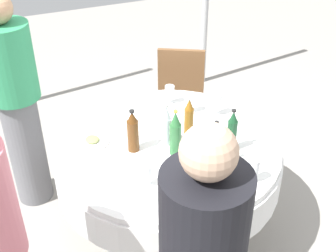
# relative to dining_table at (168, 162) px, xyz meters

# --- Properties ---
(ground_plane) EXTENTS (10.00, 10.00, 0.00)m
(ground_plane) POSITION_rel_dining_table_xyz_m (0.00, 0.00, -0.59)
(ground_plane) COLOR gray
(dining_table) EXTENTS (1.44, 1.44, 0.74)m
(dining_table) POSITION_rel_dining_table_xyz_m (0.00, 0.00, 0.00)
(dining_table) COLOR white
(dining_table) RESTS_ON ground_plane
(bottle_green_rear) EXTENTS (0.07, 0.07, 0.32)m
(bottle_green_rear) POSITION_rel_dining_table_xyz_m (0.33, 0.15, 0.30)
(bottle_green_rear) COLOR #2D6B38
(bottle_green_rear) RESTS_ON dining_table
(bottle_dark_green_near) EXTENTS (0.06, 0.06, 0.29)m
(bottle_dark_green_near) POSITION_rel_dining_table_xyz_m (0.22, 0.32, 0.28)
(bottle_dark_green_near) COLOR #194728
(bottle_dark_green_near) RESTS_ON dining_table
(bottle_amber_inner) EXTENTS (0.06, 0.06, 0.30)m
(bottle_amber_inner) POSITION_rel_dining_table_xyz_m (0.00, 0.14, 0.29)
(bottle_amber_inner) COLOR #8C5619
(bottle_amber_inner) RESTS_ON dining_table
(bottle_clear_west) EXTENTS (0.06, 0.06, 0.29)m
(bottle_clear_west) POSITION_rel_dining_table_xyz_m (-0.00, -0.01, 0.28)
(bottle_clear_west) COLOR silver
(bottle_clear_west) RESTS_ON dining_table
(bottle_brown_north) EXTENTS (0.07, 0.07, 0.28)m
(bottle_brown_north) POSITION_rel_dining_table_xyz_m (-0.02, -0.22, 0.28)
(bottle_brown_north) COLOR #593314
(bottle_brown_north) RESTS_ON dining_table
(bottle_green_front) EXTENTS (0.07, 0.07, 0.30)m
(bottle_green_front) POSITION_rel_dining_table_xyz_m (0.11, 0.00, 0.29)
(bottle_green_front) COLOR #2D6B38
(bottle_green_front) RESTS_ON dining_table
(wine_glass_west) EXTENTS (0.07, 0.07, 0.14)m
(wine_glass_west) POSITION_rel_dining_table_xyz_m (-0.45, 0.22, 0.24)
(wine_glass_west) COLOR white
(wine_glass_west) RESTS_ON dining_table
(wine_glass_north) EXTENTS (0.06, 0.06, 0.14)m
(wine_glass_north) POSITION_rel_dining_table_xyz_m (0.32, -0.27, 0.25)
(wine_glass_north) COLOR white
(wine_glass_north) RESTS_ON dining_table
(wine_glass_front) EXTENTS (0.07, 0.07, 0.16)m
(wine_glass_front) POSITION_rel_dining_table_xyz_m (-0.18, 0.44, 0.26)
(wine_glass_front) COLOR white
(wine_glass_front) RESTS_ON dining_table
(wine_glass_south) EXTENTS (0.07, 0.07, 0.13)m
(wine_glass_south) POSITION_rel_dining_table_xyz_m (-0.28, 0.31, 0.24)
(wine_glass_south) COLOR white
(wine_glass_south) RESTS_ON dining_table
(wine_glass_east) EXTENTS (0.06, 0.06, 0.15)m
(wine_glass_east) POSITION_rel_dining_table_xyz_m (0.53, 0.28, 0.25)
(wine_glass_east) COLOR white
(wine_glass_east) RESTS_ON dining_table
(plate_east) EXTENTS (0.24, 0.24, 0.02)m
(plate_east) POSITION_rel_dining_table_xyz_m (-0.23, -0.06, 0.15)
(plate_east) COLOR white
(plate_east) RESTS_ON dining_table
(plate_outer) EXTENTS (0.21, 0.21, 0.04)m
(plate_outer) POSITION_rel_dining_table_xyz_m (-0.20, -0.43, 0.16)
(plate_outer) COLOR white
(plate_outer) RESTS_ON dining_table
(plate_right) EXTENTS (0.24, 0.24, 0.02)m
(plate_right) POSITION_rel_dining_table_xyz_m (0.54, -0.01, 0.15)
(plate_right) COLOR white
(plate_right) RESTS_ON dining_table
(spoon_near) EXTENTS (0.18, 0.04, 0.00)m
(spoon_near) POSITION_rel_dining_table_xyz_m (0.11, -0.39, 0.15)
(spoon_near) COLOR silver
(spoon_near) RESTS_ON dining_table
(folded_napkin) EXTENTS (0.15, 0.15, 0.02)m
(folded_napkin) POSITION_rel_dining_table_xyz_m (0.22, -0.12, 0.16)
(folded_napkin) COLOR white
(folded_napkin) RESTS_ON dining_table
(person_rear) EXTENTS (0.34, 0.34, 1.59)m
(person_rear) POSITION_rel_dining_table_xyz_m (-0.73, -0.81, 0.24)
(person_rear) COLOR slate
(person_rear) RESTS_ON ground_plane
(chair_front) EXTENTS (0.55, 0.55, 0.87)m
(chair_front) POSITION_rel_dining_table_xyz_m (-1.10, 0.63, -0.07)
(chair_front) COLOR brown
(chair_front) RESTS_ON ground_plane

